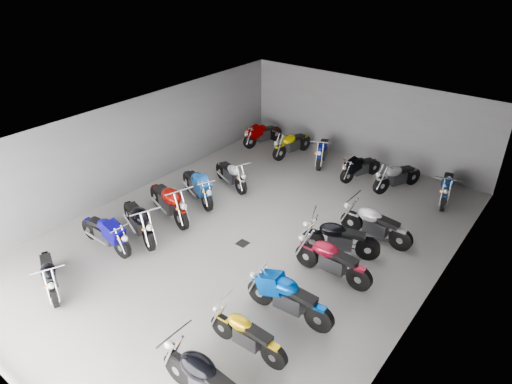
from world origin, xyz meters
TOP-DOWN VIEW (x-y plane):
  - ground at (0.00, 0.00)m, footprint 14.00×14.00m
  - wall_back at (0.00, 7.00)m, footprint 10.00×0.10m
  - wall_left at (-5.00, 0.00)m, footprint 0.10×14.00m
  - wall_right at (5.00, 0.00)m, footprint 0.10×14.00m
  - ceiling at (0.00, 0.00)m, footprint 10.00×14.00m
  - drain_grate at (0.00, -0.50)m, footprint 0.32×0.32m
  - motorcycle_left_a at (-2.54, -4.92)m, footprint 1.85×0.93m
  - motorcycle_left_b at (-2.91, -2.99)m, footprint 2.11×0.41m
  - motorcycle_left_c at (-2.62, -2.05)m, footprint 2.21×0.94m
  - motorcycle_left_d at (-2.71, -0.79)m, footprint 2.34×0.84m
  - motorcycle_left_e at (-2.77, 0.55)m, footprint 2.11×1.01m
  - motorcycle_left_f at (-2.53, 1.98)m, footprint 1.92×0.82m
  - motorcycle_right_a at (2.74, -4.90)m, footprint 2.32×0.45m
  - motorcycle_right_b at (2.53, -3.48)m, footprint 1.94×0.38m
  - motorcycle_right_c at (2.64, -2.09)m, footprint 2.24×0.47m
  - motorcycle_right_d at (2.73, -0.25)m, footprint 2.18×0.42m
  - motorcycle_right_e at (2.42, 0.72)m, footprint 2.08×0.95m
  - motorcycle_right_f at (2.89, 1.98)m, footprint 2.19×0.42m
  - motorcycle_back_a at (-3.93, 5.67)m, footprint 0.63×1.98m
  - motorcycle_back_b at (-2.32, 5.49)m, footprint 0.52×2.12m
  - motorcycle_back_c at (-1.00, 5.65)m, footprint 0.91×2.01m
  - motorcycle_back_d at (0.80, 5.29)m, footprint 0.75×1.82m
  - motorcycle_back_e at (2.17, 5.33)m, footprint 0.97×1.95m
  - motorcycle_back_f at (3.78, 5.56)m, footprint 0.63×2.08m

SIDE VIEW (x-z plane):
  - ground at x=0.00m, z-range 0.00..0.00m
  - drain_grate at x=0.00m, z-range 0.00..0.01m
  - motorcycle_back_d at x=0.80m, z-range 0.04..0.87m
  - motorcycle_right_b at x=2.53m, z-range 0.04..0.89m
  - motorcycle_left_a at x=-2.54m, z-range 0.04..0.91m
  - motorcycle_left_f at x=-2.53m, z-range 0.04..0.92m
  - motorcycle_back_a at x=-3.93m, z-range 0.04..0.92m
  - motorcycle_back_e at x=2.17m, z-range 0.04..0.95m
  - motorcycle_back_f at x=3.78m, z-range 0.04..0.97m
  - motorcycle_back_c at x=-1.00m, z-range 0.04..0.97m
  - motorcycle_left_b at x=-2.91m, z-range 0.04..0.97m
  - motorcycle_back_b at x=-2.32m, z-range 0.04..0.98m
  - motorcycle_right_d at x=2.73m, z-range 0.04..1.00m
  - motorcycle_right_e at x=2.42m, z-range 0.04..1.01m
  - motorcycle_right_f at x=2.89m, z-range 0.04..1.01m
  - motorcycle_left_e at x=-2.77m, z-range 0.04..1.03m
  - motorcycle_right_c at x=2.64m, z-range 0.04..1.03m
  - motorcycle_left_c at x=-2.62m, z-range 0.05..1.06m
  - motorcycle_right_a at x=2.74m, z-range 0.05..1.07m
  - motorcycle_left_d at x=-2.71m, z-range 0.05..1.10m
  - wall_back at x=0.00m, z-range 0.00..3.20m
  - wall_left at x=-5.00m, z-range 0.00..3.20m
  - wall_right at x=5.00m, z-range 0.00..3.20m
  - ceiling at x=0.00m, z-range 3.20..3.24m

